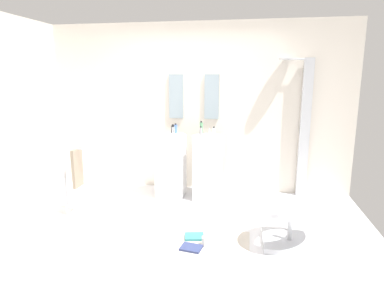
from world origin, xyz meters
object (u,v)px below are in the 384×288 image
at_px(pedestal_sink_right, 208,165).
at_px(lounge_chair, 291,214).
at_px(soap_bottle_black, 173,129).
at_px(shower_column, 304,126).
at_px(coffee_mug, 206,241).
at_px(soap_bottle_clear, 214,131).
at_px(magazine_navy, 191,248).
at_px(soap_bottle_white, 173,130).
at_px(soap_bottle_green, 201,128).
at_px(soap_bottle_grey, 201,132).
at_px(magazine_teal, 194,236).
at_px(towel_rack, 75,170).
at_px(pedestal_sink_left, 171,164).
at_px(soap_bottle_blue, 176,129).

xyz_separation_m(pedestal_sink_right, lounge_chair, (1.04, -1.24, -0.16)).
bearing_deg(soap_bottle_black, shower_column, 6.04).
relative_size(pedestal_sink_right, lounge_chair, 0.97).
distance_m(coffee_mug, soap_bottle_clear, 1.81).
xyz_separation_m(magazine_navy, soap_bottle_white, (-0.57, 1.67, 0.98)).
bearing_deg(soap_bottle_clear, soap_bottle_green, 179.19).
distance_m(lounge_chair, soap_bottle_grey, 1.72).
xyz_separation_m(magazine_teal, soap_bottle_grey, (-0.10, 1.15, 0.99)).
distance_m(magazine_teal, magazine_navy, 0.25).
relative_size(lounge_chair, soap_bottle_grey, 6.77).
bearing_deg(soap_bottle_clear, coffee_mug, -86.67).
relative_size(pedestal_sink_right, magazine_navy, 4.80).
bearing_deg(coffee_mug, magazine_navy, -146.00).
relative_size(towel_rack, soap_bottle_white, 7.77).
bearing_deg(soap_bottle_black, pedestal_sink_right, -14.55).
height_order(pedestal_sink_right, soap_bottle_black, soap_bottle_black).
relative_size(shower_column, soap_bottle_black, 15.00).
relative_size(soap_bottle_grey, soap_bottle_green, 0.81).
relative_size(pedestal_sink_left, towel_rack, 1.10).
distance_m(magazine_navy, coffee_mug, 0.18).
bearing_deg(pedestal_sink_left, magazine_teal, -66.05).
distance_m(pedestal_sink_right, coffee_mug, 1.51).
relative_size(soap_bottle_clear, soap_bottle_black, 0.89).
height_order(pedestal_sink_right, lounge_chair, pedestal_sink_right).
relative_size(pedestal_sink_left, soap_bottle_blue, 6.96).
height_order(lounge_chair, towel_rack, towel_rack).
relative_size(towel_rack, soap_bottle_green, 4.79).
distance_m(towel_rack, magazine_teal, 1.74).
bearing_deg(magazine_navy, pedestal_sink_left, 120.25).
distance_m(pedestal_sink_left, magazine_teal, 1.48).
height_order(pedestal_sink_right, shower_column, shower_column).
distance_m(coffee_mug, soap_bottle_green, 1.86).
relative_size(soap_bottle_blue, soap_bottle_green, 0.76).
relative_size(pedestal_sink_left, magazine_teal, 4.87).
relative_size(pedestal_sink_left, coffee_mug, 10.51).
bearing_deg(coffee_mug, soap_bottle_grey, 100.78).
bearing_deg(shower_column, soap_bottle_white, -173.98).
xyz_separation_m(lounge_chair, magazine_teal, (-1.03, -0.04, -0.33)).
height_order(pedestal_sink_left, lounge_chair, pedestal_sink_left).
distance_m(pedestal_sink_left, soap_bottle_black, 0.52).
relative_size(magazine_navy, soap_bottle_blue, 1.45).
relative_size(pedestal_sink_left, soap_bottle_clear, 8.62).
bearing_deg(magazine_teal, pedestal_sink_left, 102.93).
relative_size(soap_bottle_grey, soap_bottle_white, 1.31).
distance_m(magazine_navy, soap_bottle_blue, 2.02).
bearing_deg(magazine_teal, soap_bottle_black, 100.72).
bearing_deg(shower_column, soap_bottle_clear, -169.99).
relative_size(shower_column, soap_bottle_clear, 16.92).
height_order(magazine_navy, soap_bottle_white, soap_bottle_white).
bearing_deg(magazine_teal, towel_rack, 156.68).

